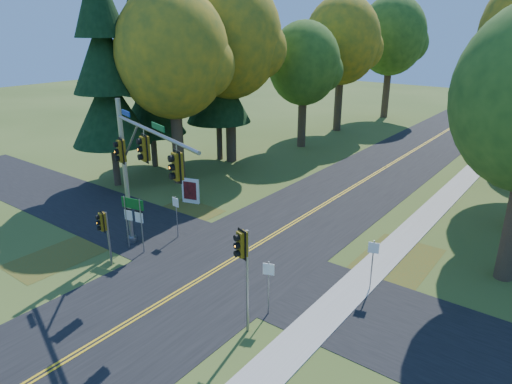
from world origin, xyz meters
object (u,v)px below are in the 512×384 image
Objects in this scene: route_sign_cluster at (133,213)px; info_kiosk at (191,191)px; east_signal_pole at (243,256)px; traffic_mast at (138,163)px.

info_kiosk is at bearing 100.71° from route_sign_cluster.
east_signal_pole is at bearing -53.33° from info_kiosk.
traffic_mast is 2.75× the size of route_sign_cluster.
traffic_mast is 3.17m from route_sign_cluster.
traffic_mast is at bearing -23.06° from route_sign_cluster.
route_sign_cluster is (-8.94, 1.97, -1.24)m from east_signal_pole.
traffic_mast is 8.99m from info_kiosk.
traffic_mast is at bearing -78.60° from info_kiosk.
east_signal_pole reaches higher than info_kiosk.
east_signal_pole is 1.46× the size of route_sign_cluster.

